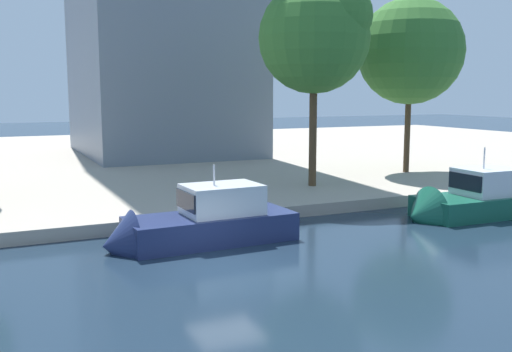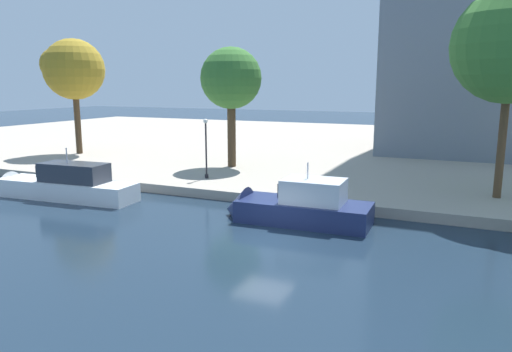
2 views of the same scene
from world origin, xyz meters
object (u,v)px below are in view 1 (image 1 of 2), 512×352
Objects in this scene: motor_yacht_1 at (198,229)px; motor_yacht_2 at (470,205)px; tree_1 at (410,49)px; tree_3 at (316,34)px.

motor_yacht_2 reaches higher than motor_yacht_1.
motor_yacht_2 is at bearing -114.52° from tree_1.
motor_yacht_2 is 0.64× the size of tree_3.
motor_yacht_1 is 14.15m from motor_yacht_2.
tree_3 reaches higher than motor_yacht_1.
motor_yacht_1 is 0.67× the size of tree_1.
motor_yacht_2 is 15.19m from tree_1.
tree_3 is (-9.35, -3.12, 0.38)m from tree_1.
motor_yacht_2 is (14.13, -0.74, -0.01)m from motor_yacht_1.
tree_3 is at bearing -161.53° from tree_1.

